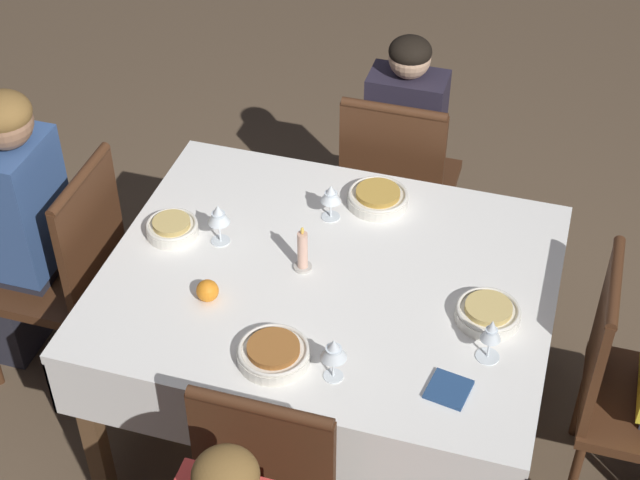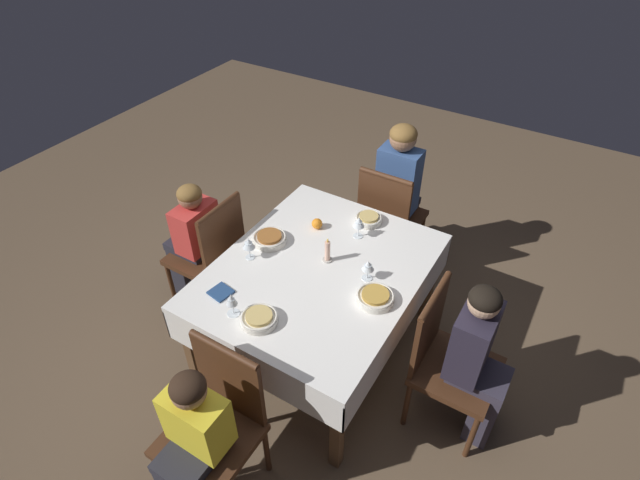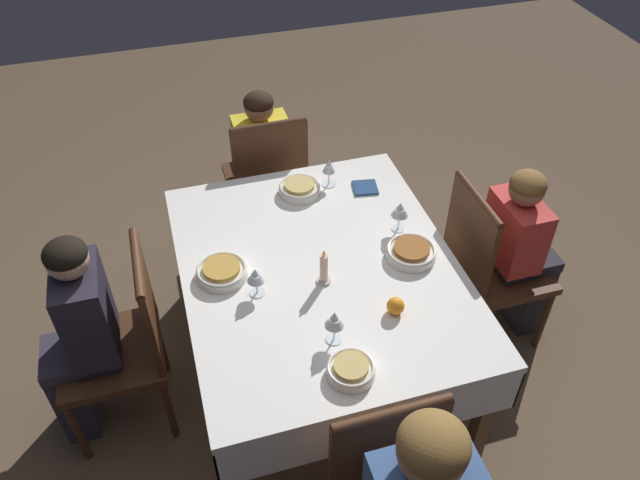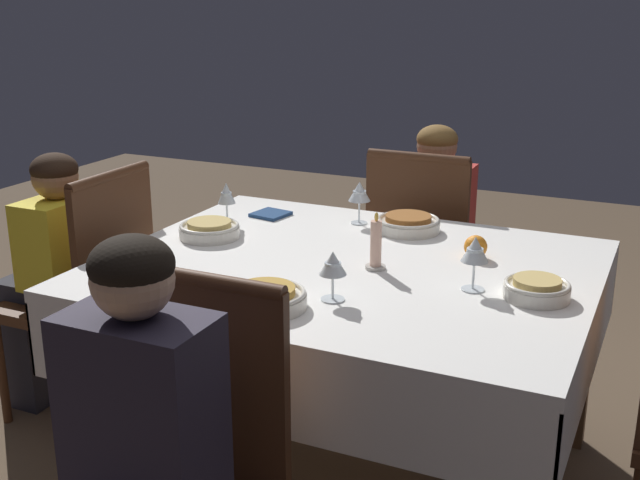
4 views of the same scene
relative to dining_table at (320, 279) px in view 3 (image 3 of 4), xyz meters
name	(u,v)px [view 3 (image 3 of 4)]	position (x,y,z in m)	size (l,w,h in m)	color
ground_plane	(320,370)	(0.00, 0.00, -0.65)	(8.00, 8.00, 0.00)	brown
dining_table	(320,279)	(0.00, 0.00, 0.00)	(1.43, 1.15, 0.73)	white
chair_west	(268,177)	(-0.99, -0.01, -0.14)	(0.44, 0.44, 0.93)	#472816
chair_north	(488,261)	(-0.03, 0.85, -0.14)	(0.44, 0.44, 0.93)	#472816
chair_south	(126,338)	(-0.04, -0.85, -0.14)	(0.44, 0.44, 0.93)	#472816
person_child_yellow	(260,156)	(-1.16, -0.01, -0.11)	(0.33, 0.30, 0.98)	#282833
person_child_red	(522,248)	(-0.03, 1.02, -0.10)	(0.30, 0.33, 1.00)	#282833
person_child_dark	(79,334)	(-0.04, -1.02, -0.06)	(0.30, 0.33, 1.08)	#383342
bowl_east	(351,369)	(0.56, -0.05, 0.11)	(0.18, 0.18, 0.06)	silver
wine_glass_east	(335,320)	(0.39, -0.06, 0.19)	(0.07, 0.07, 0.15)	white
bowl_west	(300,188)	(-0.52, 0.05, 0.11)	(0.20, 0.20, 0.06)	silver
wine_glass_west	(329,167)	(-0.54, 0.21, 0.18)	(0.07, 0.07, 0.15)	white
bowl_north	(411,252)	(0.05, 0.39, 0.11)	(0.22, 0.22, 0.06)	silver
wine_glass_north	(400,210)	(-0.13, 0.41, 0.19)	(0.08, 0.08, 0.15)	white
bowl_south	(222,271)	(-0.06, -0.41, 0.11)	(0.21, 0.21, 0.06)	silver
wine_glass_south	(256,276)	(0.08, -0.29, 0.18)	(0.07, 0.07, 0.13)	white
candle_centerpiece	(324,270)	(0.09, -0.01, 0.14)	(0.06, 0.06, 0.17)	beige
orange_fruit	(396,306)	(0.33, 0.21, 0.11)	(0.07, 0.07, 0.07)	orange
napkin_red_folded	(365,188)	(-0.46, 0.37, 0.09)	(0.13, 0.13, 0.01)	navy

